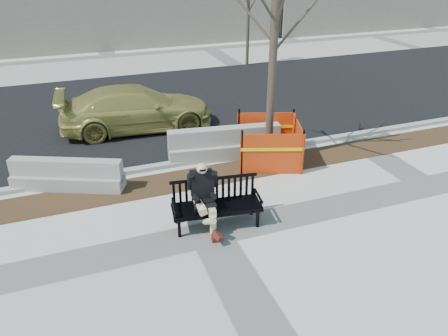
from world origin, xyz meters
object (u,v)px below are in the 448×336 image
Objects in this scene: bench at (217,225)px; seated_man at (204,225)px; jersey_barrier_left at (70,188)px; sedan at (138,129)px; tree_fence at (268,161)px; jersey_barrier_right at (225,157)px.

seated_man is (-0.28, 0.10, 0.00)m from bench.
seated_man is at bearing -21.28° from jersey_barrier_left.
bench is 1.34× the size of seated_man.
sedan reaches higher than bench.
tree_fence is at bearing 49.78° from seated_man.
sedan is 4.33m from jersey_barrier_left.
bench is at bearing -10.90° from seated_man.
seated_man reaches higher than jersey_barrier_left.
jersey_barrier_right is (-1.13, 0.70, 0.00)m from tree_fence.
bench is 3.65m from tree_fence.
bench reaches higher than jersey_barrier_right.
tree_fence is 1.33m from jersey_barrier_right.
bench reaches higher than jersey_barrier_left.
seated_man reaches higher than bench.
bench is at bearing -134.24° from tree_fence.
sedan is (-0.37, 6.44, 0.00)m from seated_man.
sedan is 1.53× the size of jersey_barrier_right.
seated_man is 6.45m from sedan.
tree_fence is at bearing 53.81° from bench.
tree_fence is at bearing 20.34° from jersey_barrier_left.
bench is 0.70× the size of jersey_barrier_left.
jersey_barrier_left is 0.87× the size of jersey_barrier_right.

